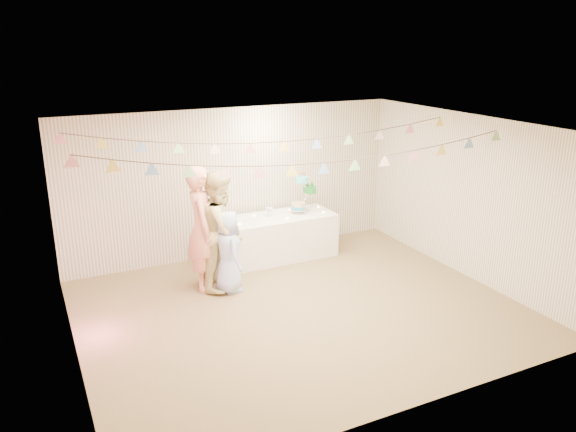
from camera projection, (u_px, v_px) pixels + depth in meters
name	position (u px, v px, depth m)	size (l,w,h in m)	color
floor	(300.00, 310.00, 8.02)	(6.00, 6.00, 0.00)	brown
ceiling	(301.00, 128.00, 7.23)	(6.00, 6.00, 0.00)	white
back_wall	(235.00, 183.00, 9.76)	(6.00, 6.00, 0.00)	silver
front_wall	(417.00, 296.00, 5.48)	(6.00, 6.00, 0.00)	silver
left_wall	(66.00, 260.00, 6.37)	(5.00, 5.00, 0.00)	silver
right_wall	(469.00, 197.00, 8.87)	(5.00, 5.00, 0.00)	silver
table	(277.00, 237.00, 9.82)	(2.03, 0.81, 0.76)	white
cake_stand	(304.00, 194.00, 9.88)	(0.60, 0.35, 0.67)	silver
cake_bottom	(298.00, 209.00, 9.84)	(0.31, 0.31, 0.15)	#2A9CC6
cake_middle	(310.00, 190.00, 10.03)	(0.27, 0.27, 0.22)	#1C842B
cake_top_tier	(302.00, 178.00, 9.74)	(0.25, 0.25, 0.19)	#4BE0ED
platter	(254.00, 221.00, 9.48)	(0.33, 0.33, 0.02)	white
posy	(269.00, 212.00, 9.68)	(0.15, 0.15, 0.17)	white
person_adult_a	(202.00, 228.00, 8.46)	(0.70, 0.46, 1.93)	#ED957C
person_adult_b	(221.00, 230.00, 8.53)	(0.89, 0.70, 1.84)	#DDCD88
person_child	(228.00, 252.00, 8.44)	(0.62, 0.40, 1.27)	#B0C4F9
bunting_back	(267.00, 135.00, 8.25)	(5.60, 1.10, 0.40)	pink
bunting_front	(308.00, 152.00, 7.14)	(5.60, 0.90, 0.36)	#72A5E5
tealight_0	(237.00, 224.00, 9.24)	(0.04, 0.04, 0.03)	#FFD88C
tealight_1	(254.00, 215.00, 9.71)	(0.04, 0.04, 0.03)	#FFD88C
tealight_2	(288.00, 218.00, 9.56)	(0.04, 0.04, 0.03)	#FFD88C
tealight_3	(289.00, 210.00, 10.04)	(0.04, 0.04, 0.03)	#FFD88C
tealight_4	(323.00, 212.00, 9.89)	(0.04, 0.04, 0.03)	#FFD88C
tealight_5	(318.00, 207.00, 10.21)	(0.04, 0.04, 0.03)	#FFD88C
tealight_6	(239.00, 224.00, 9.27)	(0.04, 0.04, 0.03)	#FFD88C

